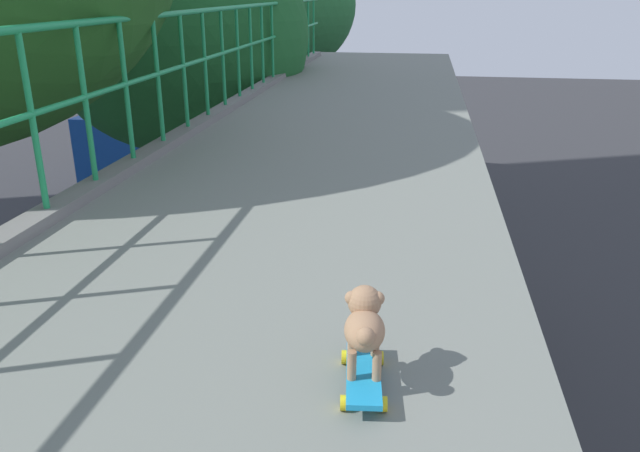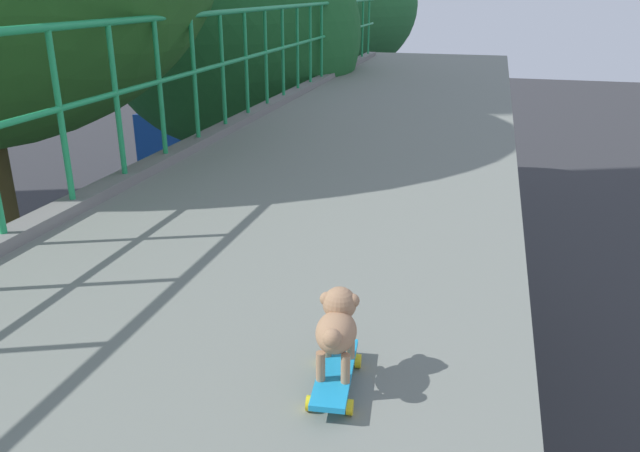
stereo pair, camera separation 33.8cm
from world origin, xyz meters
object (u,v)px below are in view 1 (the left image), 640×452
at_px(toy_skateboard, 363,372).
at_px(city_bus, 168,131).
at_px(small_dog, 365,322).
at_px(car_black_fifth, 24,388).

bearing_deg(toy_skateboard, city_bus, 114.51).
bearing_deg(toy_skateboard, small_dog, 94.62).
xyz_separation_m(city_bus, small_dog, (10.35, -22.66, 4.45)).
bearing_deg(small_dog, toy_skateboard, -85.38).
xyz_separation_m(car_black_fifth, small_dog, (6.83, -6.65, 5.75)).
bearing_deg(city_bus, car_black_fifth, -77.62).
relative_size(toy_skateboard, small_dog, 1.42).
xyz_separation_m(car_black_fifth, city_bus, (-3.52, 16.02, 1.30)).
relative_size(city_bus, small_dog, 30.66).
distance_m(city_bus, small_dog, 25.31).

